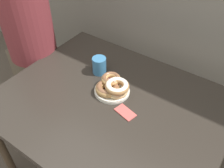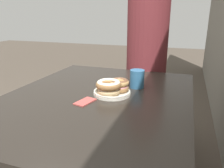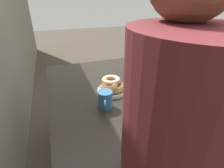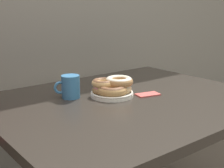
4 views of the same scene
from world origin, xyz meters
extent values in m
cube|color=#28231E|center=(0.00, 0.32, 0.69)|extent=(1.23, 0.98, 0.04)
cylinder|color=#473828|center=(-0.55, -0.11, 0.33)|extent=(0.05, 0.05, 0.67)
cylinder|color=#473828|center=(-0.55, 0.75, 0.33)|extent=(0.05, 0.05, 0.67)
cylinder|color=silver|center=(-0.04, 0.39, 0.71)|extent=(0.20, 0.20, 0.01)
torus|color=silver|center=(-0.04, 0.39, 0.73)|extent=(0.20, 0.20, 0.01)
torus|color=#D6B27A|center=(0.00, 0.38, 0.74)|extent=(0.17, 0.17, 0.03)
torus|color=silver|center=(0.00, 0.38, 0.74)|extent=(0.16, 0.16, 0.03)
torus|color=#9E7042|center=(-0.06, 0.42, 0.74)|extent=(0.13, 0.13, 0.03)
torus|color=pink|center=(-0.06, 0.42, 0.74)|extent=(0.12, 0.12, 0.03)
torus|color=#B2844C|center=(-0.05, 0.37, 0.74)|extent=(0.19, 0.19, 0.04)
torus|color=brown|center=(-0.05, 0.37, 0.75)|extent=(0.18, 0.18, 0.03)
torus|color=#9E7042|center=(0.00, 0.38, 0.77)|extent=(0.17, 0.17, 0.04)
torus|color=silver|center=(0.00, 0.38, 0.78)|extent=(0.16, 0.16, 0.03)
torus|color=tan|center=(-0.07, 0.42, 0.77)|extent=(0.15, 0.15, 0.03)
torus|color=brown|center=(-0.07, 0.42, 0.78)|extent=(0.14, 0.14, 0.03)
cylinder|color=teal|center=(-0.20, 0.49, 0.76)|extent=(0.08, 0.08, 0.11)
cylinder|color=#382114|center=(-0.20, 0.49, 0.81)|extent=(0.07, 0.07, 0.00)
torus|color=teal|center=(-0.25, 0.50, 0.76)|extent=(0.06, 0.03, 0.06)
cube|color=brown|center=(-0.83, 0.45, 0.33)|extent=(0.28, 0.20, 0.65)
cylinder|color=maroon|center=(-0.76, 0.44, 0.95)|extent=(0.33, 0.33, 0.60)
cube|color=#BC4C47|center=(0.11, 0.30, 0.71)|extent=(0.12, 0.09, 0.01)
camera|label=1|loc=(0.55, -0.46, 1.69)|focal=40.00mm
camera|label=2|loc=(1.02, 0.76, 1.12)|focal=35.00mm
camera|label=3|loc=(-1.03, 0.74, 1.30)|focal=28.00mm
camera|label=4|loc=(-0.91, -0.72, 1.13)|focal=50.00mm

